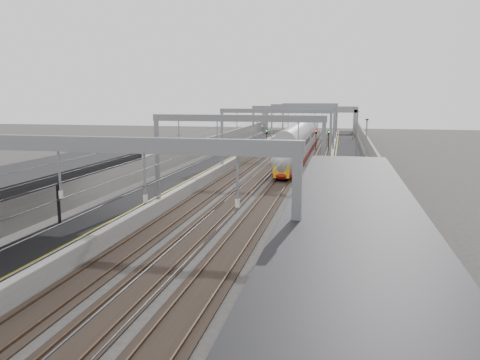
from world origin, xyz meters
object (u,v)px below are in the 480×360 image
at_px(bench, 381,272).
at_px(signal_green, 267,135).
at_px(train, 300,143).
at_px(overbridge, 310,113).

relative_size(bench, signal_green, 0.48).
relative_size(train, signal_green, 13.99).
height_order(train, bench, train).
bearing_deg(overbridge, bench, -84.16).
bearing_deg(overbridge, signal_green, -99.47).
bearing_deg(bench, signal_green, 103.54).
distance_m(bench, signal_green, 62.36).
bearing_deg(overbridge, train, -87.90).
xyz_separation_m(bench, signal_green, (-14.59, 60.62, 0.90)).
bearing_deg(signal_green, train, -55.70).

